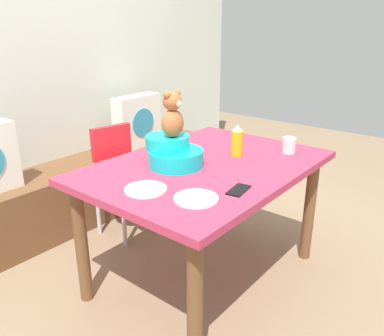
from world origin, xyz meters
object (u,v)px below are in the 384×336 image
at_px(teddy_bear, 172,115).
at_px(ketchup_bottle, 237,141).
at_px(pillow_floral_right, 137,121).
at_px(coffee_mug, 289,145).
at_px(dining_table, 206,180).
at_px(cell_phone, 239,190).
at_px(dinner_plate_near, 196,198).
at_px(dinner_plate_far, 146,189).
at_px(highchair, 122,166).
at_px(infant_seat_teal, 173,153).

xyz_separation_m(teddy_bear, ketchup_bottle, (0.36, -0.18, -0.19)).
xyz_separation_m(pillow_floral_right, coffee_mug, (-0.16, -1.48, 0.11)).
distance_m(dining_table, teddy_bear, 0.42).
height_order(dining_table, cell_phone, cell_phone).
distance_m(teddy_bear, dinner_plate_near, 0.54).
bearing_deg(pillow_floral_right, dining_table, -117.31).
bearing_deg(ketchup_bottle, teddy_bear, 153.30).
bearing_deg(dining_table, dinner_plate_near, -148.22).
xyz_separation_m(teddy_bear, dinner_plate_far, (-0.35, -0.13, -0.27)).
xyz_separation_m(highchair, coffee_mug, (0.40, -1.07, 0.27)).
distance_m(highchair, ketchup_bottle, 0.92).
bearing_deg(dinner_plate_far, infant_seat_teal, 21.22).
relative_size(highchair, teddy_bear, 3.16).
height_order(teddy_bear, dinner_plate_far, teddy_bear).
relative_size(pillow_floral_right, ketchup_bottle, 2.38).
bearing_deg(highchair, ketchup_bottle, -79.35).
distance_m(ketchup_bottle, dinner_plate_far, 0.71).
bearing_deg(ketchup_bottle, dinner_plate_far, 176.23).
bearing_deg(highchair, teddy_bear, -106.55).
bearing_deg(ketchup_bottle, cell_phone, -145.99).
bearing_deg(dinner_plate_near, ketchup_bottle, 17.40).
bearing_deg(pillow_floral_right, dinner_plate_near, -125.22).
height_order(coffee_mug, cell_phone, coffee_mug).
height_order(coffee_mug, dinner_plate_near, coffee_mug).
bearing_deg(cell_phone, coffee_mug, -92.18).
distance_m(ketchup_bottle, coffee_mug, 0.33).
xyz_separation_m(dining_table, highchair, (0.07, 0.80, -0.12)).
bearing_deg(dinner_plate_far, highchair, 55.84).
xyz_separation_m(teddy_bear, coffee_mug, (0.60, -0.40, -0.23)).
relative_size(dining_table, cell_phone, 9.44).
xyz_separation_m(dining_table, coffee_mug, (0.47, -0.27, 0.14)).
relative_size(ketchup_bottle, coffee_mug, 1.54).
bearing_deg(infant_seat_teal, pillow_floral_right, 55.11).
distance_m(dinner_plate_near, dinner_plate_far, 0.26).
height_order(dining_table, highchair, highchair).
bearing_deg(infant_seat_teal, dinner_plate_near, -126.15).
distance_m(teddy_bear, dinner_plate_far, 0.46).
relative_size(dinner_plate_far, cell_phone, 1.39).
height_order(highchair, cell_phone, highchair).
xyz_separation_m(pillow_floral_right, cell_phone, (-0.83, -1.56, 0.06)).
xyz_separation_m(infant_seat_teal, teddy_bear, (0.00, -0.00, 0.21)).
distance_m(teddy_bear, ketchup_bottle, 0.44).
distance_m(teddy_bear, cell_phone, 0.55).
bearing_deg(dining_table, cell_phone, -120.72).
height_order(highchair, ketchup_bottle, ketchup_bottle).
distance_m(pillow_floral_right, teddy_bear, 1.37).
height_order(dining_table, infant_seat_teal, infant_seat_teal).
bearing_deg(cell_phone, dining_table, -39.32).
bearing_deg(coffee_mug, dining_table, 150.01).
bearing_deg(dinner_plate_near, pillow_floral_right, 54.78).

